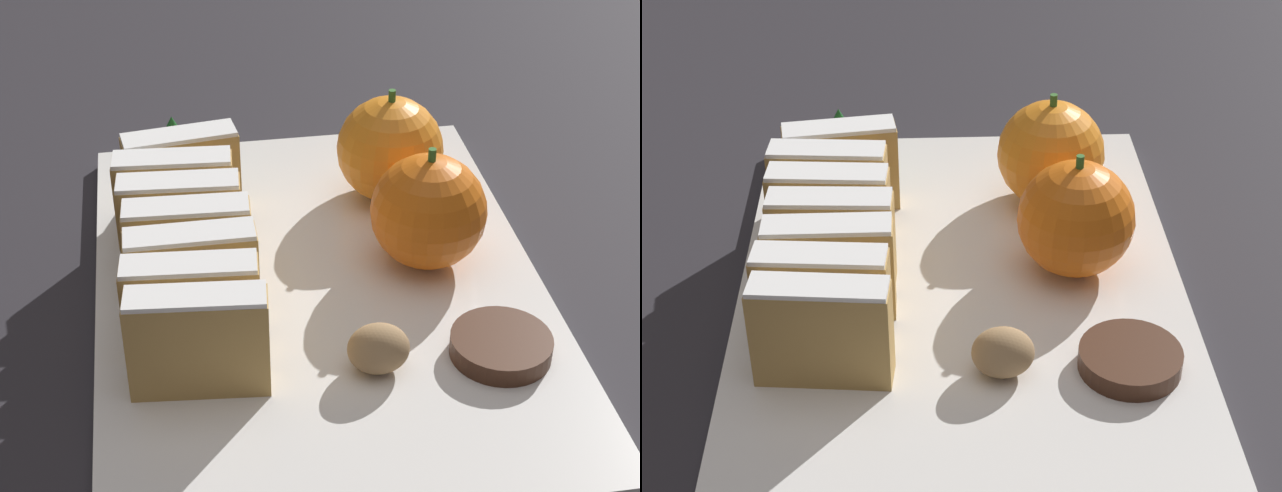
% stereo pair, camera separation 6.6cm
% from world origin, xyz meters
% --- Properties ---
extents(ground_plane, '(6.00, 6.00, 0.00)m').
position_xyz_m(ground_plane, '(0.00, 0.00, 0.00)').
color(ground_plane, '#28262B').
extents(serving_platter, '(0.28, 0.39, 0.01)m').
position_xyz_m(serving_platter, '(0.00, 0.00, 0.01)').
color(serving_platter, white).
rests_on(serving_platter, ground_plane).
extents(stollen_slice_front, '(0.08, 0.03, 0.06)m').
position_xyz_m(stollen_slice_front, '(-0.08, -0.08, 0.04)').
color(stollen_slice_front, tan).
rests_on(stollen_slice_front, serving_platter).
extents(stollen_slice_second, '(0.08, 0.03, 0.06)m').
position_xyz_m(stollen_slice_second, '(-0.08, -0.05, 0.04)').
color(stollen_slice_second, tan).
rests_on(stollen_slice_second, serving_platter).
extents(stollen_slice_third, '(0.08, 0.02, 0.06)m').
position_xyz_m(stollen_slice_third, '(-0.08, -0.02, 0.04)').
color(stollen_slice_third, tan).
rests_on(stollen_slice_third, serving_platter).
extents(stollen_slice_fourth, '(0.08, 0.03, 0.06)m').
position_xyz_m(stollen_slice_fourth, '(-0.08, 0.01, 0.04)').
color(stollen_slice_fourth, tan).
rests_on(stollen_slice_fourth, serving_platter).
extents(stollen_slice_fifth, '(0.08, 0.03, 0.06)m').
position_xyz_m(stollen_slice_fifth, '(-0.08, 0.04, 0.04)').
color(stollen_slice_fifth, tan).
rests_on(stollen_slice_fifth, serving_platter).
extents(stollen_slice_sixth, '(0.08, 0.03, 0.06)m').
position_xyz_m(stollen_slice_sixth, '(-0.09, 0.07, 0.04)').
color(stollen_slice_sixth, tan).
rests_on(stollen_slice_sixth, serving_platter).
extents(stollen_slice_back, '(0.08, 0.03, 0.06)m').
position_xyz_m(stollen_slice_back, '(-0.08, 0.10, 0.04)').
color(stollen_slice_back, tan).
rests_on(stollen_slice_back, serving_platter).
extents(orange_near, '(0.08, 0.08, 0.08)m').
position_xyz_m(orange_near, '(0.07, 0.10, 0.05)').
color(orange_near, orange).
rests_on(orange_near, serving_platter).
extents(orange_far, '(0.08, 0.08, 0.08)m').
position_xyz_m(orange_far, '(0.07, 0.02, 0.05)').
color(orange_far, orange).
rests_on(orange_far, serving_platter).
extents(walnut, '(0.04, 0.03, 0.03)m').
position_xyz_m(walnut, '(0.02, -0.09, 0.03)').
color(walnut, '#9E7A51').
rests_on(walnut, serving_platter).
extents(chocolate_cookie, '(0.06, 0.06, 0.01)m').
position_xyz_m(chocolate_cookie, '(0.09, -0.08, 0.02)').
color(chocolate_cookie, '#472819').
rests_on(chocolate_cookie, serving_platter).
extents(evergreen_sprig, '(0.05, 0.05, 0.05)m').
position_xyz_m(evergreen_sprig, '(-0.08, 0.15, 0.04)').
color(evergreen_sprig, '#195623').
rests_on(evergreen_sprig, serving_platter).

